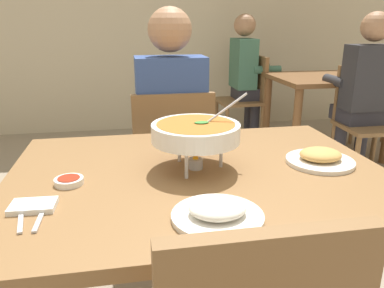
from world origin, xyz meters
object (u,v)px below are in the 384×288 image
object	(u,v)px
dining_table_main	(200,199)
chair_diner_main	(172,160)
appetizer_plate	(321,158)
rice_plate	(218,212)
chair_bg_left	(248,94)
dining_table_far	(327,91)
chair_bg_middle	(364,115)
patron_bg_middle	(364,86)
diner_main	(170,117)
curry_bowl	(196,133)
sauce_dish	(69,181)
patron_bg_left	(247,71)

from	to	relation	value
dining_table_main	chair_diner_main	xyz separation A→B (m)	(-0.00, 0.77, -0.14)
chair_diner_main	appetizer_plate	bearing A→B (deg)	-60.44
rice_plate	chair_bg_left	bearing A→B (deg)	70.05
dining_table_far	chair_bg_middle	world-z (taller)	chair_bg_middle
rice_plate	patron_bg_middle	bearing A→B (deg)	48.12
patron_bg_middle	diner_main	bearing A→B (deg)	-156.34
chair_bg_left	patron_bg_middle	bearing A→B (deg)	-60.95
chair_bg_middle	patron_bg_middle	bearing A→B (deg)	-179.02
curry_bowl	chair_bg_middle	xyz separation A→B (m)	(1.68, 1.49, -0.37)
curry_bowl	diner_main	bearing A→B (deg)	89.35
chair_bg_left	patron_bg_middle	world-z (taller)	patron_bg_middle
chair_diner_main	sauce_dish	xyz separation A→B (m)	(-0.42, -0.80, 0.26)
chair_bg_left	patron_bg_left	world-z (taller)	patron_bg_left
curry_bowl	patron_bg_left	world-z (taller)	patron_bg_left
appetizer_plate	sauce_dish	xyz separation A→B (m)	(-0.86, -0.03, -0.01)
dining_table_far	appetizer_plate	bearing A→B (deg)	-119.93
chair_diner_main	patron_bg_middle	bearing A→B (deg)	24.62
rice_plate	dining_table_far	distance (m)	2.90
dining_table_main	rice_plate	size ratio (longest dim) A/B	5.33
appetizer_plate	dining_table_far	world-z (taller)	appetizer_plate
sauce_dish	chair_bg_middle	distance (m)	2.62
diner_main	chair_bg_left	size ratio (longest dim) A/B	1.46
dining_table_main	sauce_dish	bearing A→B (deg)	-175.99
sauce_dish	patron_bg_middle	world-z (taller)	patron_bg_middle
sauce_dish	dining_table_main	bearing A→B (deg)	4.01
chair_bg_left	chair_diner_main	bearing A→B (deg)	-119.72
chair_bg_middle	patron_bg_left	xyz separation A→B (m)	(-0.64, 1.12, 0.24)
chair_bg_middle	patron_bg_middle	size ratio (longest dim) A/B	0.69
appetizer_plate	patron_bg_middle	bearing A→B (deg)	51.90
diner_main	rice_plate	size ratio (longest dim) A/B	5.46
curry_bowl	dining_table_main	bearing A→B (deg)	-73.86
diner_main	appetizer_plate	xyz separation A→B (m)	(0.44, -0.81, 0.03)
sauce_dish	dining_table_far	bearing A→B (deg)	45.48
diner_main	patron_bg_middle	xyz separation A→B (m)	(1.64, 0.72, 0.00)
dining_table_main	patron_bg_middle	bearing A→B (deg)	42.91
sauce_dish	patron_bg_middle	bearing A→B (deg)	36.97
chair_bg_left	chair_bg_middle	distance (m)	1.24
diner_main	curry_bowl	bearing A→B (deg)	-90.65
diner_main	curry_bowl	distance (m)	0.79
chair_diner_main	sauce_dish	bearing A→B (deg)	-117.91
dining_table_main	dining_table_far	xyz separation A→B (m)	(1.62, 2.05, -0.03)
appetizer_plate	patron_bg_middle	xyz separation A→B (m)	(1.20, 1.52, -0.03)
dining_table_main	patron_bg_middle	distance (m)	2.23
rice_plate	dining_table_far	xyz separation A→B (m)	(1.64, 2.38, -0.15)
chair_diner_main	sauce_dish	distance (m)	0.94
dining_table_main	curry_bowl	distance (m)	0.23
chair_diner_main	chair_bg_middle	size ratio (longest dim) A/B	1.00
diner_main	chair_bg_middle	size ratio (longest dim) A/B	1.46
chair_diner_main	dining_table_far	xyz separation A→B (m)	(1.62, 1.28, 0.11)
dining_table_far	patron_bg_left	world-z (taller)	patron_bg_left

